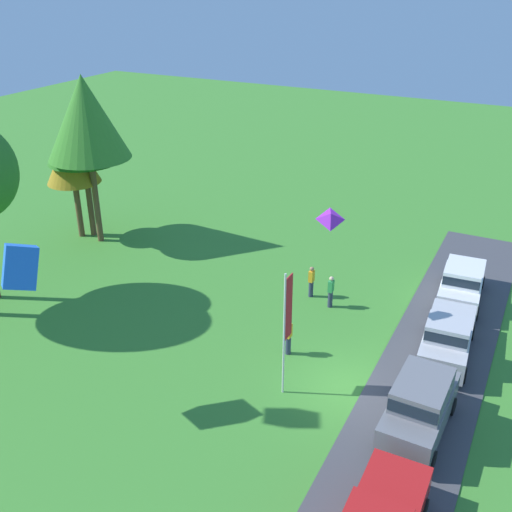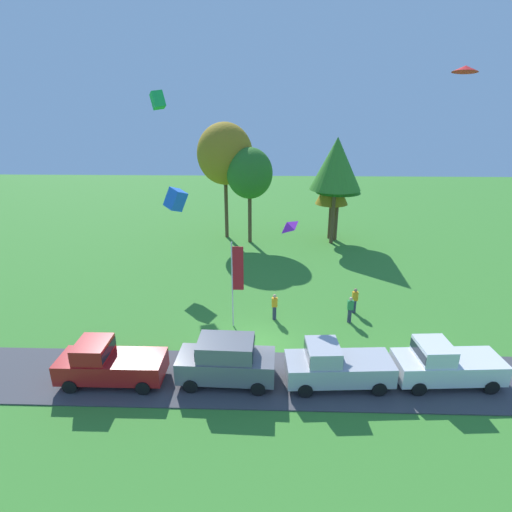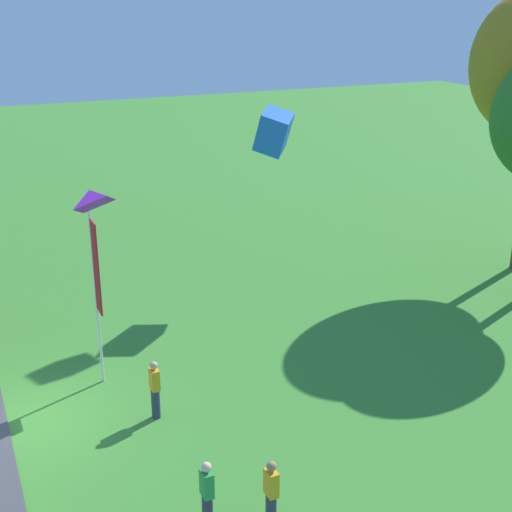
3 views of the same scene
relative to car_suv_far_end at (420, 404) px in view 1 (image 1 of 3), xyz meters
name	(u,v)px [view 1 (image 1 of 3)]	position (x,y,z in m)	size (l,w,h in m)	color
ground_plane	(346,387)	(1.28, 3.15, -1.30)	(120.00, 120.00, 0.00)	#3D842D
pavement_strip	(417,408)	(1.28, 0.27, -1.27)	(36.00, 4.40, 0.06)	#424247
car_suv_far_end	(420,404)	(0.00, 0.00, 0.00)	(4.66, 2.16, 2.28)	slate
car_pickup_by_flagpole	(448,337)	(5.14, -0.01, -0.19)	(5.11, 2.30, 2.14)	#B7B7BC
car_pickup_near_entrance	(462,284)	(10.35, 0.28, -0.19)	(5.11, 2.31, 2.14)	white
person_beside_suv	(331,291)	(7.01, 6.00, -0.42)	(0.36, 0.24, 1.71)	#2D334C
person_watching_sky	(288,337)	(2.37, 6.23, -0.42)	(0.36, 0.24, 1.71)	#2D334C
person_on_lawn	(311,281)	(7.55, 7.26, -0.42)	(0.36, 0.24, 1.71)	#2D334C
tree_far_left	(86,118)	(8.14, 21.59, 6.37)	(4.78, 4.78, 10.09)	brown
tree_far_right	(71,157)	(8.17, 23.14, 3.85)	(3.22, 3.22, 6.80)	brown
tree_right_of_center	(80,127)	(8.66, 22.60, 5.63)	(4.32, 4.32, 9.12)	brown
flag_banner	(287,317)	(0.09, 5.34, 2.11)	(0.71, 0.08, 5.38)	silver
kite_box_near_flag	(20,267)	(-5.03, 13.26, 4.78)	(1.06, 1.06, 1.49)	blue
kite_diamond_over_trees	(331,218)	(2.93, 4.81, 5.24)	(0.84, 0.83, 0.37)	purple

